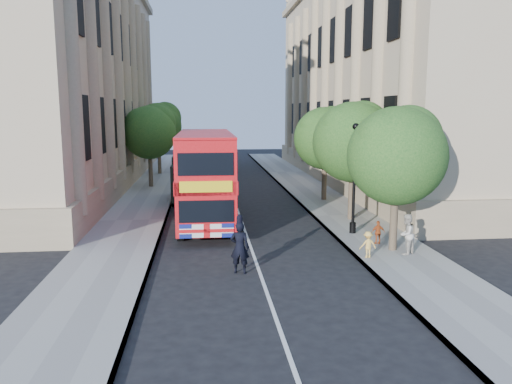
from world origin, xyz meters
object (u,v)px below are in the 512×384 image
object	(u,v)px
police_constable	(240,248)
double_decker_bus	(206,175)
lamp_post	(354,183)
woman_pedestrian	(406,234)
box_van	(189,179)

from	to	relation	value
police_constable	double_decker_bus	bearing A→B (deg)	-67.50
lamp_post	woman_pedestrian	world-z (taller)	lamp_post
woman_pedestrian	lamp_post	bearing A→B (deg)	-113.58
lamp_post	woman_pedestrian	xyz separation A→B (m)	(1.08, -3.69, -1.57)
box_van	woman_pedestrian	world-z (taller)	box_van
lamp_post	double_decker_bus	distance (m)	7.66
woman_pedestrian	double_decker_bus	bearing A→B (deg)	-81.48
double_decker_bus	woman_pedestrian	xyz separation A→B (m)	(7.95, -7.06, -1.62)
lamp_post	police_constable	bearing A→B (deg)	-138.85
double_decker_bus	box_van	bearing A→B (deg)	98.96
box_van	lamp_post	bearing A→B (deg)	-51.49
double_decker_bus	woman_pedestrian	distance (m)	10.76
double_decker_bus	box_van	distance (m)	6.79
double_decker_bus	police_constable	bearing A→B (deg)	-82.03
lamp_post	woman_pedestrian	bearing A→B (deg)	-73.70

